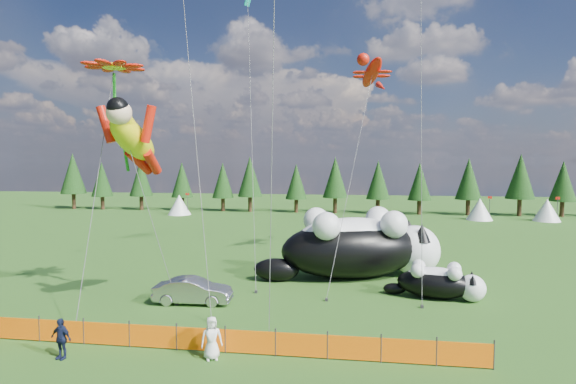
% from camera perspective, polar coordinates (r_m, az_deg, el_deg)
% --- Properties ---
extents(ground, '(160.00, 160.00, 0.00)m').
position_cam_1_polar(ground, '(21.82, -8.31, -16.27)').
color(ground, '#15370A').
rests_on(ground, ground).
extents(safety_fence, '(22.06, 0.06, 1.10)m').
position_cam_1_polar(safety_fence, '(18.98, -11.02, -17.86)').
color(safety_fence, '#262626').
rests_on(safety_fence, ground).
extents(tree_line, '(90.00, 4.00, 8.00)m').
position_cam_1_polar(tree_line, '(64.98, 2.93, 0.87)').
color(tree_line, black).
rests_on(tree_line, ground).
extents(festival_tents, '(50.00, 3.20, 2.80)m').
position_cam_1_polar(festival_tents, '(60.16, 12.98, -1.97)').
color(festival_tents, white).
rests_on(festival_tents, ground).
extents(cat_large, '(12.03, 6.93, 4.46)m').
position_cam_1_polar(cat_large, '(29.52, 9.13, -6.65)').
color(cat_large, black).
rests_on(cat_large, ground).
extents(cat_small, '(5.38, 2.63, 1.96)m').
position_cam_1_polar(cat_small, '(26.39, 18.67, -10.73)').
color(cat_small, black).
rests_on(cat_small, ground).
extents(car, '(4.17, 1.69, 1.35)m').
position_cam_1_polar(car, '(24.82, -11.96, -12.16)').
color(car, '#A8A7AC').
rests_on(car, ground).
extents(spectator_c, '(1.00, 0.65, 1.57)m').
position_cam_1_polar(spectator_c, '(19.94, -26.88, -16.26)').
color(spectator_c, '#131934').
rests_on(spectator_c, ground).
extents(spectator_e, '(0.94, 0.79, 1.64)m').
position_cam_1_polar(spectator_e, '(18.14, -9.67, -17.81)').
color(spectator_e, white).
rests_on(spectator_e, ground).
extents(superhero_kite, '(4.02, 4.40, 10.66)m').
position_cam_1_polar(superhero_kite, '(22.76, -19.05, 6.33)').
color(superhero_kite, yellow).
rests_on(superhero_kite, ground).
extents(gecko_kite, '(4.73, 12.98, 17.09)m').
position_cam_1_polar(gecko_kite, '(34.15, 10.59, 14.65)').
color(gecko_kite, red).
rests_on(gecko_kite, ground).
extents(flower_kite, '(4.11, 6.61, 12.87)m').
position_cam_1_polar(flower_kite, '(24.64, -21.25, 14.25)').
color(flower_kite, red).
rests_on(flower_kite, ground).
extents(diamond_kite_a, '(3.99, 6.36, 18.58)m').
position_cam_1_polar(diamond_kite_a, '(28.39, -13.10, 22.12)').
color(diamond_kite_a, '#0C45B6').
rests_on(diamond_kite_a, ground).
extents(diamond_kite_d, '(2.66, 8.78, 20.85)m').
position_cam_1_polar(diamond_kite_d, '(34.61, -5.07, 21.05)').
color(diamond_kite_d, '#0C9885').
rests_on(diamond_kite_d, ground).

